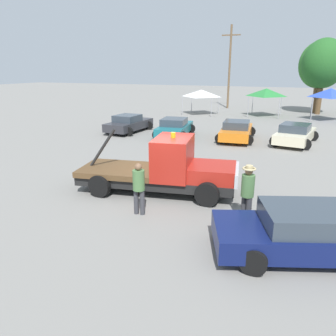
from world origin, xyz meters
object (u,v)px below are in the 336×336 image
(parked_car_charcoal, at_px, (129,124))
(tree_left, at_px, (319,65))
(person_near_truck, at_px, (248,189))
(canopy_tent_white, at_px, (201,93))
(person_at_hood, at_px, (139,185))
(parked_car_orange, at_px, (236,131))
(canopy_tent_blue, at_px, (331,93))
(canopy_tent_green, at_px, (266,92))
(utility_pole, at_px, (230,65))
(parked_car_teal, at_px, (175,128))
(tree_center, at_px, (324,64))
(parked_car_cream, at_px, (295,134))
(foreground_car, at_px, (313,233))
(tow_truck, at_px, (166,170))

(parked_car_charcoal, xyz_separation_m, tree_left, (13.55, 17.87, 4.43))
(person_near_truck, distance_m, canopy_tent_white, 25.82)
(canopy_tent_white, bearing_deg, person_at_hood, -78.03)
(parked_car_orange, bearing_deg, canopy_tent_blue, -33.36)
(canopy_tent_green, relative_size, utility_pole, 0.32)
(parked_car_teal, distance_m, tree_center, 20.19)
(canopy_tent_blue, bearing_deg, person_at_hood, -105.61)
(tree_center, height_order, utility_pole, utility_pole)
(parked_car_cream, xyz_separation_m, utility_pole, (-8.38, 18.12, 4.42))
(canopy_tent_white, bearing_deg, canopy_tent_blue, 1.23)
(parked_car_teal, bearing_deg, canopy_tent_white, 0.30)
(foreground_car, relative_size, parked_car_teal, 1.20)
(person_at_hood, relative_size, canopy_tent_green, 0.59)
(tow_truck, relative_size, tree_center, 0.84)
(parked_car_cream, height_order, canopy_tent_blue, canopy_tent_blue)
(canopy_tent_green, height_order, canopy_tent_blue, canopy_tent_blue)
(tow_truck, relative_size, canopy_tent_white, 2.04)
(parked_car_cream, distance_m, tree_center, 16.94)
(parked_car_orange, bearing_deg, canopy_tent_green, -7.62)
(foreground_car, distance_m, parked_car_orange, 14.67)
(tow_truck, height_order, parked_car_cream, tow_truck)
(tow_truck, height_order, canopy_tent_white, canopy_tent_white)
(tow_truck, xyz_separation_m, parked_car_cream, (4.47, 11.33, -0.31))
(canopy_tent_blue, bearing_deg, parked_car_cream, -102.20)
(person_at_hood, xyz_separation_m, parked_car_orange, (0.74, 13.33, -0.39))
(canopy_tent_green, xyz_separation_m, tree_left, (4.76, 4.91, 2.68))
(foreground_car, xyz_separation_m, utility_pole, (-9.23, 32.25, 4.42))
(parked_car_teal, xyz_separation_m, tree_left, (9.61, 18.18, 4.43))
(person_at_hood, bearing_deg, parked_car_orange, -8.39)
(tow_truck, xyz_separation_m, canopy_tent_green, (1.16, 23.86, 1.45))
(parked_car_charcoal, relative_size, parked_car_cream, 0.95)
(tow_truck, distance_m, canopy_tent_green, 23.93)
(parked_car_cream, bearing_deg, canopy_tent_green, 23.83)
(canopy_tent_green, height_order, tree_center, tree_center)
(person_at_hood, relative_size, parked_car_orange, 0.38)
(foreground_car, height_order, tree_left, tree_left)
(parked_car_charcoal, distance_m, parked_car_orange, 8.31)
(parked_car_orange, height_order, canopy_tent_white, canopy_tent_white)
(foreground_car, distance_m, canopy_tent_white, 27.78)
(parked_car_teal, height_order, canopy_tent_green, canopy_tent_green)
(parked_car_teal, bearing_deg, tree_left, -35.32)
(canopy_tent_white, xyz_separation_m, canopy_tent_green, (6.52, 1.06, 0.19))
(parked_car_cream, xyz_separation_m, tree_left, (1.44, 17.44, 4.43))
(parked_car_charcoal, relative_size, canopy_tent_white, 1.42)
(utility_pole, bearing_deg, tree_center, -10.55)
(parked_car_teal, bearing_deg, tree_center, -37.90)
(foreground_car, relative_size, utility_pole, 0.58)
(parked_car_orange, bearing_deg, tree_left, -21.97)
(foreground_car, xyz_separation_m, tree_center, (0.94, 30.35, 4.54))
(tow_truck, relative_size, canopy_tent_blue, 2.17)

